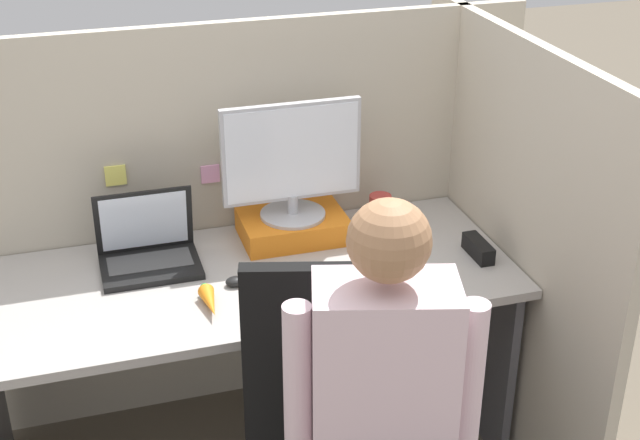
{
  "coord_description": "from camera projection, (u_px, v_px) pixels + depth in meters",
  "views": [
    {
      "loc": [
        -0.47,
        -2.03,
        2.1
      ],
      "look_at": [
        0.19,
        0.18,
        0.96
      ],
      "focal_mm": 50.0,
      "sensor_mm": 36.0,
      "label": 1
    }
  ],
  "objects": [
    {
      "name": "paper_box",
      "position": [
        293.0,
        226.0,
        3.0
      ],
      "size": [
        0.35,
        0.24,
        0.08
      ],
      "color": "orange",
      "rests_on": "desk"
    },
    {
      "name": "monitor",
      "position": [
        292.0,
        161.0,
        2.89
      ],
      "size": [
        0.46,
        0.22,
        0.39
      ],
      "color": "#B2B2B7",
      "rests_on": "paper_box"
    },
    {
      "name": "carrot_toy",
      "position": [
        210.0,
        302.0,
        2.59
      ],
      "size": [
        0.05,
        0.16,
        0.05
      ],
      "color": "orange",
      "rests_on": "desk"
    },
    {
      "name": "mouse",
      "position": [
        236.0,
        281.0,
        2.72
      ],
      "size": [
        0.06,
        0.05,
        0.03
      ],
      "color": "black",
      "rests_on": "desk"
    },
    {
      "name": "desk",
      "position": [
        247.0,
        318.0,
        2.85
      ],
      "size": [
        1.69,
        0.7,
        0.71
      ],
      "color": "#9E9993",
      "rests_on": "ground"
    },
    {
      "name": "cubicle_panel_right",
      "position": [
        506.0,
        247.0,
        2.95
      ],
      "size": [
        0.04,
        1.34,
        1.41
      ],
      "color": "#B7AD99",
      "rests_on": "ground"
    },
    {
      "name": "stapler",
      "position": [
        478.0,
        248.0,
        2.88
      ],
      "size": [
        0.05,
        0.15,
        0.06
      ],
      "color": "black",
      "rests_on": "desk"
    },
    {
      "name": "laptop",
      "position": [
        149.0,
        252.0,
        2.82
      ],
      "size": [
        0.31,
        0.23,
        0.24
      ],
      "color": "black",
      "rests_on": "desk"
    },
    {
      "name": "person",
      "position": [
        397.0,
        416.0,
        2.11
      ],
      "size": [
        0.47,
        0.48,
        1.29
      ],
      "color": "black",
      "rests_on": "ground"
    },
    {
      "name": "cubicle_panel_back",
      "position": [
        221.0,
        223.0,
        3.1
      ],
      "size": [
        2.19,
        0.05,
        1.41
      ],
      "color": "#B7AD99",
      "rests_on": "ground"
    },
    {
      "name": "coffee_mug",
      "position": [
        380.0,
        209.0,
        3.09
      ],
      "size": [
        0.08,
        0.08,
        0.1
      ],
      "color": "#A3332D",
      "rests_on": "desk"
    }
  ]
}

